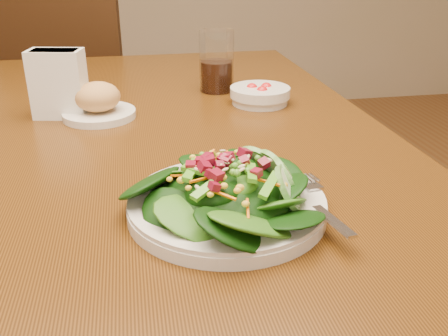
% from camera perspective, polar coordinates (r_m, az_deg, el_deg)
% --- Properties ---
extents(dining_table, '(0.90, 1.40, 0.75)m').
position_cam_1_polar(dining_table, '(0.97, -8.52, -1.48)').
color(dining_table, '#57310E').
rests_on(dining_table, ground_plane).
extents(chair_far, '(0.56, 0.56, 1.00)m').
position_cam_1_polar(chair_far, '(2.04, -16.36, 8.07)').
color(chair_far, black).
rests_on(chair_far, ground_plane).
extents(salad_plate, '(0.26, 0.26, 0.07)m').
position_cam_1_polar(salad_plate, '(0.64, 1.14, -2.93)').
color(salad_plate, silver).
rests_on(salad_plate, dining_table).
extents(bread_plate, '(0.14, 0.14, 0.07)m').
position_cam_1_polar(bread_plate, '(1.02, -14.18, 7.16)').
color(bread_plate, silver).
rests_on(bread_plate, dining_table).
extents(tomato_bowl, '(0.13, 0.13, 0.04)m').
position_cam_1_polar(tomato_bowl, '(1.09, 4.13, 8.34)').
color(tomato_bowl, silver).
rests_on(tomato_bowl, dining_table).
extents(drinking_glass, '(0.08, 0.08, 0.14)m').
position_cam_1_polar(drinking_glass, '(1.18, -0.85, 11.63)').
color(drinking_glass, silver).
rests_on(drinking_glass, dining_table).
extents(napkin_holder, '(0.11, 0.08, 0.13)m').
position_cam_1_polar(napkin_holder, '(1.04, -18.41, 9.30)').
color(napkin_holder, white).
rests_on(napkin_holder, dining_table).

